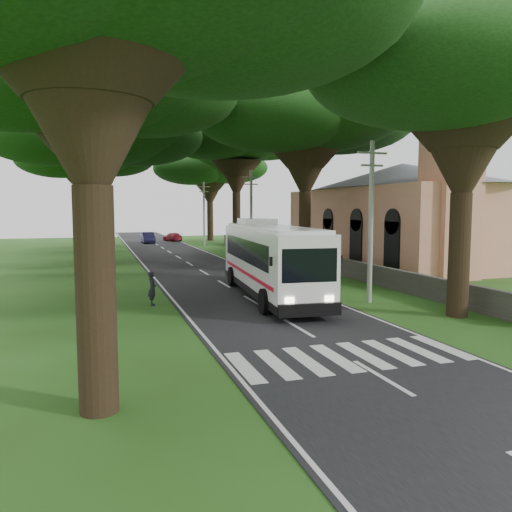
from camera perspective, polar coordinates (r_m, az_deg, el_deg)
ground at (r=18.07m, az=7.34°, el=-9.68°), size 140.00×140.00×0.00m
road at (r=41.71m, az=-7.38°, el=-1.04°), size 8.00×120.00×0.04m
crosswalk at (r=16.35m, az=10.38°, el=-11.35°), size 8.00×3.00×0.01m
property_wall at (r=43.24m, az=4.67°, el=-0.00°), size 0.35×50.00×1.20m
church at (r=45.10m, az=16.45°, el=5.50°), size 14.00×24.00×11.60m
pole_near at (r=25.34m, az=12.99°, el=4.14°), size 1.60×0.24×8.00m
pole_mid at (r=43.74m, az=-0.56°, el=4.78°), size 1.60×0.24×8.00m
pole_far at (r=63.12m, az=-5.96°, el=4.96°), size 1.60×0.24×8.00m
tree_l_mida at (r=28.59m, az=-19.44°, el=18.85°), size 14.34×14.34×14.64m
tree_l_midb at (r=46.30m, az=-18.18°, el=13.83°), size 16.38×16.38×15.20m
tree_l_far at (r=64.12m, az=-18.98°, el=11.05°), size 13.94×13.94×14.36m
tree_r_near at (r=24.01m, az=22.94°, el=19.72°), size 13.87×13.87×13.85m
tree_r_mida at (r=39.68m, az=5.71°, el=16.33°), size 16.32×16.32×15.75m
tree_r_midb at (r=56.47m, az=-2.29°, el=14.19°), size 16.24×16.24×16.82m
tree_r_far at (r=73.82m, az=-5.32°, el=10.55°), size 15.23×15.23×14.60m
coach_bus at (r=26.49m, az=1.61°, el=-0.32°), size 3.85×13.03×3.79m
distant_car_b at (r=69.25m, az=-12.25°, el=2.07°), size 1.62×4.46×1.46m
distant_car_c at (r=72.74m, az=-9.50°, el=2.17°), size 2.59×4.38×1.19m
pedestrian at (r=24.75m, az=-11.77°, el=-3.66°), size 0.43×0.62×1.66m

